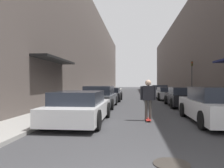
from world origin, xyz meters
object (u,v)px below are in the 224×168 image
object	(u,v)px
parked_car_left_2	(109,94)
parked_car_right_3	(159,91)
parked_car_left_1	(100,97)
skateboarder	(148,96)
parked_car_right_2	(167,93)
parked_car_right_0	(214,106)
parked_car_right_1	(182,97)
manhole_cover	(171,164)
traffic_light	(192,75)
parked_car_left_0	(79,107)

from	to	relation	value
parked_car_left_2	parked_car_right_3	xyz separation A→B (m)	(5.12, 7.78, 0.05)
parked_car_left_1	skateboarder	bearing A→B (deg)	-59.97
parked_car_right_2	parked_car_right_3	xyz separation A→B (m)	(-0.14, 5.78, 0.03)
parked_car_left_2	parked_car_right_0	xyz separation A→B (m)	(5.25, -10.05, 0.09)
parked_car_left_1	parked_car_right_1	bearing A→B (deg)	11.46
skateboarder	manhole_cover	distance (m)	4.91
parked_car_right_1	manhole_cover	bearing A→B (deg)	-103.06
parked_car_right_3	traffic_light	distance (m)	5.61
parked_car_right_3	manhole_cover	bearing A→B (deg)	-95.78
parked_car_right_2	parked_car_left_0	bearing A→B (deg)	-112.56
parked_car_left_2	manhole_cover	bearing A→B (deg)	-78.98
parked_car_left_0	parked_car_left_1	distance (m)	5.52
parked_car_left_1	parked_car_right_3	size ratio (longest dim) A/B	1.02
parked_car_left_1	parked_car_right_2	xyz separation A→B (m)	(5.30, 7.09, -0.06)
parked_car_left_2	traffic_light	world-z (taller)	traffic_light
parked_car_right_1	parked_car_right_3	xyz separation A→B (m)	(-0.20, 11.78, 0.01)
parked_car_left_1	traffic_light	size ratio (longest dim) A/B	1.24
parked_car_right_3	skateboarder	size ratio (longest dim) A/B	2.54
parked_car_right_3	parked_car_right_1	bearing A→B (deg)	-89.01
parked_car_left_0	parked_car_right_1	world-z (taller)	parked_car_right_1
parked_car_right_3	traffic_light	size ratio (longest dim) A/B	1.21
traffic_light	parked_car_left_0	bearing A→B (deg)	-119.42
parked_car_left_1	parked_car_right_2	distance (m)	8.85
skateboarder	manhole_cover	world-z (taller)	skateboarder
parked_car_right_1	parked_car_right_3	size ratio (longest dim) A/B	1.03
parked_car_left_0	traffic_light	xyz separation A→B (m)	(7.75, 13.74, 1.70)
parked_car_left_2	parked_car_right_1	world-z (taller)	parked_car_right_1
parked_car_right_2	manhole_cover	xyz separation A→B (m)	(-2.41, -16.66, -0.58)
parked_car_right_1	parked_car_left_2	bearing A→B (deg)	143.14
parked_car_right_0	parked_car_left_0	bearing A→B (deg)	-173.90
parked_car_right_0	parked_car_right_2	distance (m)	12.05
manhole_cover	traffic_light	bearing A→B (deg)	74.55
parked_car_left_1	parked_car_left_2	xyz separation A→B (m)	(0.04, 5.08, -0.08)
parked_car_left_2	parked_car_right_3	size ratio (longest dim) A/B	0.96
parked_car_left_0	parked_car_left_2	xyz separation A→B (m)	(-0.02, 10.60, -0.03)
parked_car_left_1	manhole_cover	bearing A→B (deg)	-73.16
parked_car_right_0	parked_car_right_2	xyz separation A→B (m)	(0.01, 12.05, -0.08)
parked_car_right_1	manhole_cover	world-z (taller)	parked_car_right_1
traffic_light	parked_car_right_2	bearing A→B (deg)	-155.71
parked_car_left_0	parked_car_left_1	world-z (taller)	parked_car_left_1
parked_car_left_0	parked_car_right_2	xyz separation A→B (m)	(5.24, 12.61, -0.02)
parked_car_right_3	skateboarder	xyz separation A→B (m)	(-2.41, -17.64, 0.41)
parked_car_right_0	parked_car_right_1	bearing A→B (deg)	89.29
parked_car_left_2	parked_car_right_0	size ratio (longest dim) A/B	0.88
parked_car_right_2	manhole_cover	world-z (taller)	parked_car_right_2
parked_car_right_0	manhole_cover	xyz separation A→B (m)	(-2.40, -4.61, -0.66)
parked_car_left_1	manhole_cover	world-z (taller)	parked_car_left_1
parked_car_left_1	traffic_light	xyz separation A→B (m)	(7.82, 8.22, 1.65)
parked_car_right_0	parked_car_right_3	xyz separation A→B (m)	(-0.13, 17.83, -0.04)
parked_car_right_1	skateboarder	xyz separation A→B (m)	(-2.61, -5.87, 0.42)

